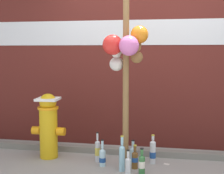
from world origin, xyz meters
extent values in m
cube|color=#561E19|center=(0.00, 1.49, 1.82)|extent=(10.00, 0.20, 3.63)
cube|color=silver|center=(-0.53, 1.39, 1.64)|extent=(5.92, 0.01, 0.35)
cube|color=slate|center=(0.00, 0.98, 0.04)|extent=(8.00, 0.12, 0.08)
cylinder|color=olive|center=(-0.15, 0.48, 1.37)|extent=(0.07, 0.07, 2.75)
sphere|color=red|center=(-0.29, 0.41, 1.45)|extent=(0.23, 0.23, 0.23)
sphere|color=orange|center=(0.01, 0.45, 1.57)|extent=(0.20, 0.20, 0.20)
sphere|color=#D66BB2|center=(-0.09, 0.33, 1.44)|extent=(0.23, 0.23, 0.23)
sphere|color=yellow|center=(-0.12, 0.64, 1.42)|extent=(0.20, 0.20, 0.20)
sphere|color=brown|center=(-0.02, 0.51, 1.31)|extent=(0.14, 0.14, 0.14)
sphere|color=brown|center=(-0.02, 0.51, 1.42)|extent=(0.10, 0.10, 0.10)
sphere|color=brown|center=(-0.06, 0.51, 1.45)|extent=(0.04, 0.04, 0.04)
sphere|color=brown|center=(0.01, 0.51, 1.45)|extent=(0.04, 0.04, 0.04)
sphere|color=brown|center=(-0.02, 0.46, 1.42)|extent=(0.04, 0.04, 0.04)
sphere|color=silver|center=(-0.26, 0.53, 1.23)|extent=(0.17, 0.17, 0.17)
sphere|color=silver|center=(-0.26, 0.53, 1.36)|extent=(0.12, 0.12, 0.12)
sphere|color=silver|center=(-0.30, 0.53, 1.40)|extent=(0.05, 0.05, 0.05)
sphere|color=silver|center=(-0.22, 0.53, 1.40)|extent=(0.05, 0.05, 0.05)
sphere|color=#9D9992|center=(-0.26, 0.48, 1.36)|extent=(0.04, 0.04, 0.04)
cylinder|color=gold|center=(-1.18, 0.67, 0.32)|extent=(0.23, 0.23, 0.64)
cylinder|color=orange|center=(-1.18, 0.67, 0.65)|extent=(0.27, 0.27, 0.03)
sphere|color=gold|center=(-1.18, 0.67, 0.73)|extent=(0.22, 0.22, 0.22)
cylinder|color=orange|center=(-1.35, 0.67, 0.35)|extent=(0.10, 0.10, 0.10)
cylinder|color=orange|center=(-1.01, 0.67, 0.35)|extent=(0.10, 0.10, 0.10)
cube|color=white|center=(-1.18, 0.67, 0.77)|extent=(0.30, 0.30, 0.03)
cylinder|color=#337038|center=(0.07, 0.26, 0.10)|extent=(0.07, 0.07, 0.21)
cone|color=#337038|center=(0.07, 0.26, 0.22)|extent=(0.07, 0.07, 0.03)
cylinder|color=#337038|center=(0.07, 0.26, 0.27)|extent=(0.03, 0.03, 0.06)
cylinder|color=silver|center=(0.07, 0.26, 0.12)|extent=(0.07, 0.07, 0.08)
cylinder|color=black|center=(0.07, 0.26, 0.30)|extent=(0.04, 0.04, 0.01)
cylinder|color=silver|center=(0.17, 0.68, 0.13)|extent=(0.07, 0.07, 0.27)
cone|color=silver|center=(0.17, 0.68, 0.28)|extent=(0.07, 0.07, 0.03)
cylinder|color=silver|center=(0.17, 0.68, 0.32)|extent=(0.03, 0.03, 0.05)
cylinder|color=#1E478C|center=(0.17, 0.68, 0.11)|extent=(0.08, 0.08, 0.08)
cylinder|color=gold|center=(0.17, 0.68, 0.36)|extent=(0.04, 0.04, 0.01)
cylinder|color=brown|center=(-0.03, 0.46, 0.09)|extent=(0.07, 0.07, 0.18)
cone|color=brown|center=(-0.03, 0.46, 0.20)|extent=(0.07, 0.07, 0.03)
cylinder|color=brown|center=(-0.03, 0.46, 0.24)|extent=(0.03, 0.03, 0.06)
cylinder|color=#1E478C|center=(-0.03, 0.46, 0.11)|extent=(0.07, 0.07, 0.05)
cylinder|color=gold|center=(-0.03, 0.46, 0.28)|extent=(0.04, 0.04, 0.01)
cylinder|color=#B2DBEA|center=(-0.08, 0.65, 0.09)|extent=(0.07, 0.07, 0.18)
cone|color=#B2DBEA|center=(-0.08, 0.65, 0.20)|extent=(0.07, 0.07, 0.03)
cylinder|color=#B2DBEA|center=(-0.08, 0.65, 0.24)|extent=(0.03, 0.03, 0.07)
cylinder|color=black|center=(-0.08, 0.65, 0.29)|extent=(0.04, 0.04, 0.01)
cylinder|color=#93CCE0|center=(-0.17, 0.35, 0.14)|extent=(0.07, 0.07, 0.28)
cone|color=#93CCE0|center=(-0.17, 0.35, 0.29)|extent=(0.07, 0.07, 0.03)
cylinder|color=#93CCE0|center=(-0.17, 0.35, 0.36)|extent=(0.03, 0.03, 0.10)
cylinder|color=gold|center=(-0.17, 0.35, 0.41)|extent=(0.04, 0.04, 0.01)
cylinder|color=silver|center=(-0.52, 0.61, 0.13)|extent=(0.06, 0.06, 0.25)
cone|color=silver|center=(-0.52, 0.61, 0.27)|extent=(0.06, 0.06, 0.02)
cylinder|color=silver|center=(-0.52, 0.61, 0.32)|extent=(0.02, 0.02, 0.09)
cylinder|color=#D8C64C|center=(-0.52, 0.61, 0.13)|extent=(0.06, 0.06, 0.10)
cylinder|color=black|center=(-0.52, 0.61, 0.37)|extent=(0.03, 0.03, 0.01)
cylinder|color=#B2DBEA|center=(-0.43, 0.47, 0.09)|extent=(0.08, 0.08, 0.19)
cone|color=#B2DBEA|center=(-0.43, 0.47, 0.20)|extent=(0.08, 0.08, 0.03)
cylinder|color=#B2DBEA|center=(-0.43, 0.47, 0.27)|extent=(0.03, 0.03, 0.10)
cylinder|color=#1E478C|center=(-0.43, 0.47, 0.08)|extent=(0.08, 0.08, 0.06)
cylinder|color=black|center=(-0.43, 0.47, 0.32)|extent=(0.04, 0.04, 0.01)
cylinder|color=silver|center=(-0.08, 0.23, 0.09)|extent=(0.06, 0.06, 0.18)
cone|color=silver|center=(-0.08, 0.23, 0.20)|extent=(0.06, 0.06, 0.03)
cylinder|color=silver|center=(-0.08, 0.23, 0.24)|extent=(0.03, 0.03, 0.07)
cylinder|color=black|center=(-0.08, 0.23, 0.28)|extent=(0.03, 0.03, 0.01)
cube|color=silver|center=(0.34, 0.68, 0.00)|extent=(0.08, 0.07, 0.01)
camera|label=1|loc=(0.42, -3.35, 1.38)|focal=53.59mm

